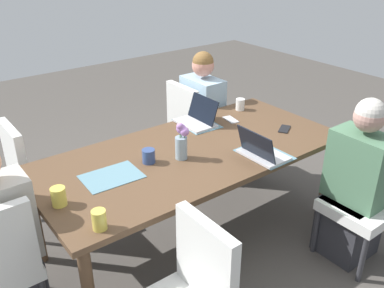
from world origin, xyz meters
The scene contains 20 objects.
ground_plane centered at (0.00, 0.00, 0.00)m, with size 10.00×10.00×0.00m, color #4C4742.
dining_table centered at (0.00, 0.00, 0.68)m, with size 2.21×1.02×0.75m.
chair_far_left_near centered at (-0.87, 0.87, 0.50)m, with size 0.44×0.44×0.90m.
person_far_left_near centered at (-0.80, 0.81, 0.53)m, with size 0.36×0.40×1.19m.
chair_near_left_mid centered at (-0.63, -0.83, 0.50)m, with size 0.44×0.44×0.90m.
person_near_left_mid centered at (-0.71, -0.77, 0.53)m, with size 0.36×0.40×1.19m.
person_head_right_left_far centered at (1.32, -0.03, 0.53)m, with size 0.40×0.36×1.19m.
chair_near_right_mid centered at (0.87, -0.83, 0.50)m, with size 0.44×0.44×0.90m.
flower_vase centered at (0.13, 0.05, 0.88)m, with size 0.09×0.09×0.26m.
placemat_far_left_near centered at (-0.36, 0.35, 0.75)m, with size 0.36×0.26×0.00m, color slate.
placemat_near_left_mid centered at (-0.32, -0.35, 0.75)m, with size 0.36×0.26×0.00m, color slate.
placemat_head_right_left_far centered at (0.62, -0.01, 0.75)m, with size 0.36×0.26×0.00m, color slate.
laptop_far_left_near centered at (-0.31, 0.37, 0.79)m, with size 0.22×0.32×0.21m.
laptop_near_left_mid centered at (-0.32, -0.35, 0.79)m, with size 0.22×0.32×0.21m.
coffee_mug_near_left centered at (-0.80, -0.37, 0.80)m, with size 0.08×0.08×0.10m, color white.
coffee_mug_near_right centered at (0.33, -0.03, 0.80)m, with size 0.09×0.09×0.09m, color #33477A.
coffee_mug_centre_left centered at (0.99, 0.09, 0.80)m, with size 0.08×0.08×0.11m, color #DBC64C.
coffee_mug_centre_right centered at (0.91, 0.42, 0.80)m, with size 0.08×0.08×0.11m, color #DBC64C.
phone_black centered at (-0.79, 0.15, 0.75)m, with size 0.15×0.07×0.01m, color black.
phone_silver centered at (-0.58, -0.24, 0.75)m, with size 0.15×0.07×0.01m, color silver.
Camera 1 is at (1.59, 2.10, 2.09)m, focal length 39.33 mm.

